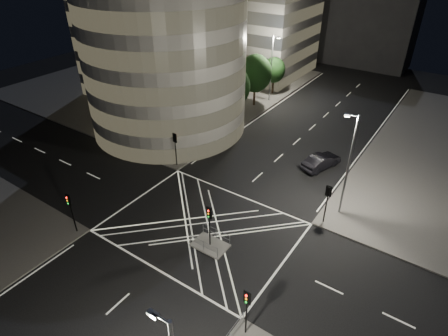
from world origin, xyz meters
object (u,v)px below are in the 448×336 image
Objects in this scene: street_lamp_left_near at (199,105)px; traffic_signal_fr at (328,197)px; traffic_signal_island at (209,220)px; street_lamp_left_far at (272,67)px; traffic_signal_nr at (247,305)px; central_island at (210,245)px; traffic_signal_nl at (70,206)px; street_lamp_right_far at (348,163)px; sedan at (321,161)px; traffic_signal_fl at (175,143)px.

traffic_signal_fr is at bearing -15.92° from street_lamp_left_near.
traffic_signal_island is 0.40× the size of street_lamp_left_far.
street_lamp_left_far is (-18.24, 36.80, 2.63)m from traffic_signal_nr.
traffic_signal_fr is at bearing 50.67° from central_island.
traffic_signal_nr is at bearing -63.64° from street_lamp_left_far.
traffic_signal_fr is at bearing 37.69° from traffic_signal_nl.
traffic_signal_nr reaches higher than central_island.
central_island is 0.30× the size of street_lamp_right_far.
traffic_signal_nr is 0.80× the size of sedan.
street_lamp_left_far is at bearing 116.36° from traffic_signal_nr.
street_lamp_left_far is at bearing -26.32° from sedan.
traffic_signal_fl is 22.24m from traffic_signal_nr.
sedan is at bearing 113.55° from traffic_signal_fr.
traffic_signal_nr is (0.00, -13.60, 0.00)m from traffic_signal_fr.
traffic_signal_fr is at bearing -106.11° from street_lamp_right_far.
street_lamp_left_near and street_lamp_right_far have the same top height.
street_lamp_left_far and street_lamp_right_far have the same top height.
traffic_signal_island reaches higher than sedan.
street_lamp_right_far is at bearing -9.03° from street_lamp_left_near.
traffic_signal_fr is 13.60m from traffic_signal_nr.
traffic_signal_nr is 0.40× the size of street_lamp_right_far.
street_lamp_right_far is 9.40m from sedan.
traffic_signal_fr is at bearing 132.05° from sedan.
traffic_signal_fl is 17.60m from traffic_signal_fr.
street_lamp_left_near is 1.00× the size of street_lamp_right_far.
traffic_signal_island is 33.61m from street_lamp_left_far.
street_lamp_left_far reaches higher than traffic_signal_fr.
traffic_signal_fl is 16.50m from sedan.
traffic_signal_nl reaches higher than sedan.
central_island is 12.36m from traffic_signal_nl.
street_lamp_left_far is 2.00× the size of sedan.
traffic_signal_fl is 13.62m from traffic_signal_island.
traffic_signal_fl is 0.80× the size of sedan.
traffic_signal_island is at bearing -125.30° from street_lamp_right_far.
sedan reaches higher than central_island.
street_lamp_left_far is (-0.64, 23.20, 2.63)m from traffic_signal_fl.
traffic_signal_island is at bearing -129.33° from traffic_signal_fr.
traffic_signal_island is 17.89m from street_lamp_left_near.
street_lamp_left_near is at bearing 130.27° from traffic_signal_island.
traffic_signal_nl is 24.27m from street_lamp_right_far.
sedan is (-3.90, 22.55, -2.09)m from traffic_signal_nr.
traffic_signal_fl is 23.36m from street_lamp_left_far.
traffic_signal_fl and traffic_signal_nr have the same top height.
central_island is at bearing 0.00° from traffic_signal_island.
central_island is 0.75× the size of traffic_signal_island.
traffic_signal_fl is 1.00× the size of traffic_signal_nr.
street_lamp_left_near is at bearing 170.97° from street_lamp_right_far.
street_lamp_left_far is 20.75m from sedan.
traffic_signal_fl is at bearing 90.00° from traffic_signal_nl.
traffic_signal_nr is at bearing -90.00° from traffic_signal_fr.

